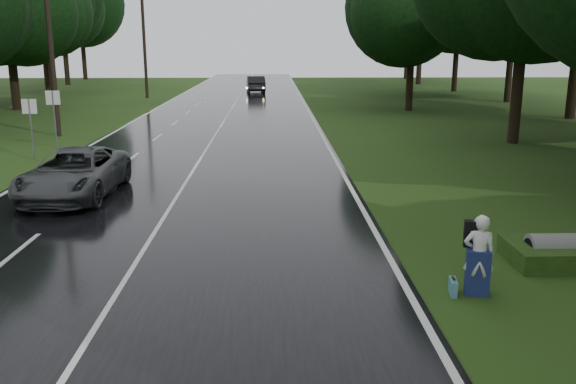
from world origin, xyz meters
name	(u,v)px	position (x,y,z in m)	size (l,w,h in m)	color
ground	(125,282)	(0.00, 0.00, 0.00)	(160.00, 160.00, 0.00)	#233E12
road	(214,138)	(0.00, 20.00, 0.02)	(12.00, 140.00, 0.04)	black
lane_center	(214,137)	(0.00, 20.00, 0.04)	(0.12, 140.00, 0.01)	silver
grey_car	(74,173)	(-3.31, 7.33, 0.80)	(2.52, 5.46, 1.52)	#444748
far_car	(256,84)	(1.43, 50.89, 0.87)	(1.75, 5.02, 1.65)	black
hitchhiker	(478,258)	(7.14, -0.79, 0.77)	(0.68, 0.63, 1.65)	silver
suitcase	(453,287)	(6.68, -0.80, 0.16)	(0.13, 0.44, 0.31)	teal
culvert	(557,263)	(9.58, 0.90, 0.00)	(0.69, 0.69, 1.38)	slate
utility_pole_mid	(59,136)	(-8.50, 20.91, 0.00)	(1.80, 0.28, 9.78)	black
utility_pole_far	(147,98)	(-8.50, 44.77, 0.00)	(1.80, 0.28, 9.79)	black
road_sign_a	(35,159)	(-7.20, 14.02, 0.00)	(0.62, 0.10, 2.60)	white
road_sign_b	(57,148)	(-7.20, 16.87, 0.00)	(0.66, 0.10, 2.74)	white
tree_left_e	(17,110)	(-16.33, 34.60, 0.00)	(8.02, 8.02, 12.53)	black
tree_left_f	(54,96)	(-17.87, 46.87, 0.00)	(8.93, 8.93, 13.95)	black
tree_right_d	(512,143)	(15.27, 17.94, 0.00)	(9.71, 9.71, 15.18)	black
tree_right_e	(408,111)	(13.39, 33.27, 0.00)	(8.09, 8.09, 12.64)	black
tree_right_f	(408,97)	(16.13, 45.58, 0.00)	(10.97, 10.97, 17.14)	black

